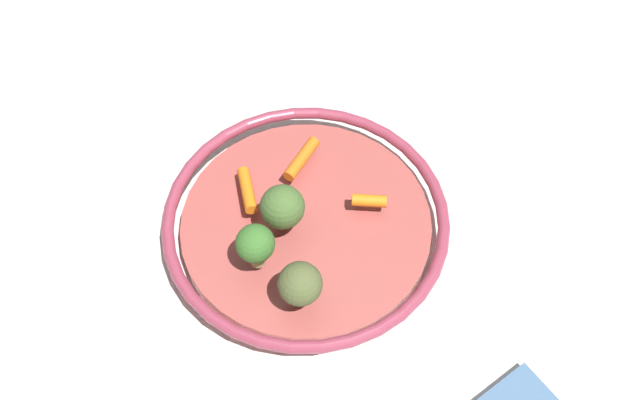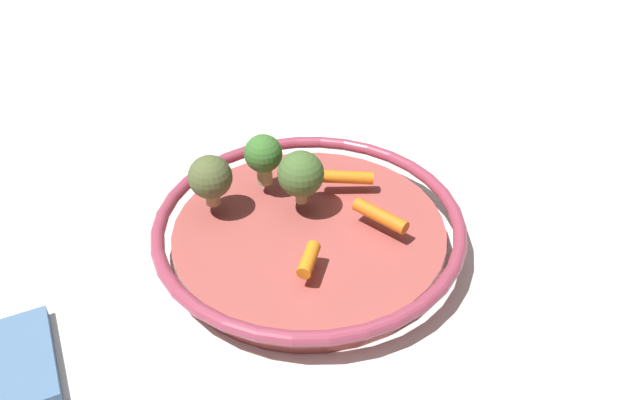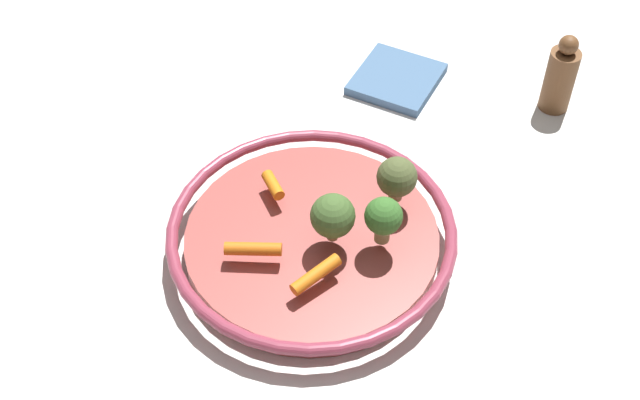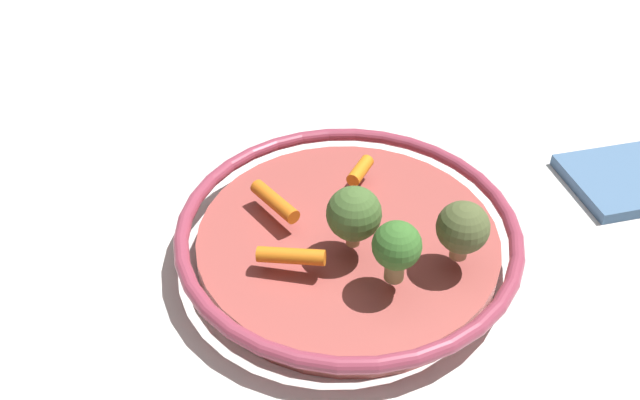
# 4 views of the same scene
# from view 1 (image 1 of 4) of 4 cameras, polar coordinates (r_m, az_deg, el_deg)

# --- Properties ---
(ground_plane) EXTENTS (2.51, 2.51, 0.00)m
(ground_plane) POSITION_cam_1_polar(r_m,az_deg,el_deg) (0.91, -1.08, -2.70)
(ground_plane) COLOR silver
(serving_bowl) EXTENTS (0.35, 0.35, 0.05)m
(serving_bowl) POSITION_cam_1_polar(r_m,az_deg,el_deg) (0.89, -1.11, -1.89)
(serving_bowl) COLOR #A84C47
(serving_bowl) RESTS_ON ground_plane
(baby_carrot_center) EXTENTS (0.04, 0.04, 0.02)m
(baby_carrot_center) POSITION_cam_1_polar(r_m,az_deg,el_deg) (0.88, 3.90, -0.04)
(baby_carrot_center) COLOR orange
(baby_carrot_center) RESTS_ON serving_bowl
(baby_carrot_near_rim) EXTENTS (0.03, 0.07, 0.02)m
(baby_carrot_near_rim) POSITION_cam_1_polar(r_m,az_deg,el_deg) (0.89, -5.77, 0.79)
(baby_carrot_near_rim) COLOR orange
(baby_carrot_near_rim) RESTS_ON serving_bowl
(baby_carrot_back) EXTENTS (0.06, 0.05, 0.02)m
(baby_carrot_back) POSITION_cam_1_polar(r_m,az_deg,el_deg) (0.91, -1.47, 3.29)
(baby_carrot_back) COLOR orange
(baby_carrot_back) RESTS_ON serving_bowl
(broccoli_floret_large) EXTENTS (0.05, 0.05, 0.06)m
(broccoli_floret_large) POSITION_cam_1_polar(r_m,az_deg,el_deg) (0.78, -1.59, -6.67)
(broccoli_floret_large) COLOR tan
(broccoli_floret_large) RESTS_ON serving_bowl
(broccoli_floret_mid) EXTENTS (0.04, 0.04, 0.06)m
(broccoli_floret_mid) POSITION_cam_1_polar(r_m,az_deg,el_deg) (0.81, -5.13, -3.52)
(broccoli_floret_mid) COLOR #9CA466
(broccoli_floret_mid) RESTS_ON serving_bowl
(broccoli_floret_small) EXTENTS (0.05, 0.05, 0.06)m
(broccoli_floret_small) POSITION_cam_1_polar(r_m,az_deg,el_deg) (0.83, -3.04, -0.49)
(broccoli_floret_small) COLOR tan
(broccoli_floret_small) RESTS_ON serving_bowl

